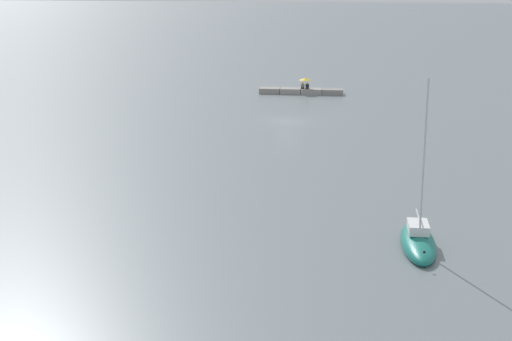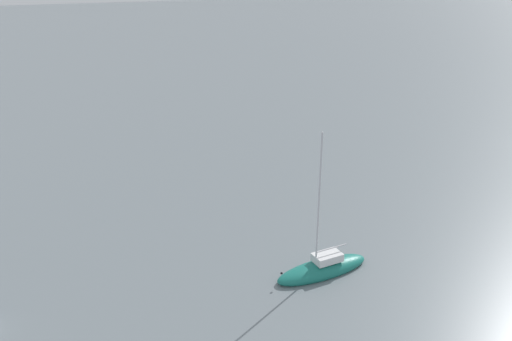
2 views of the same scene
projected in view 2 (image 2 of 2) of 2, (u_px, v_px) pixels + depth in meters
sailboat_teal_mid at (323, 268)px, 32.11m from camera, size 1.97×6.42×9.60m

